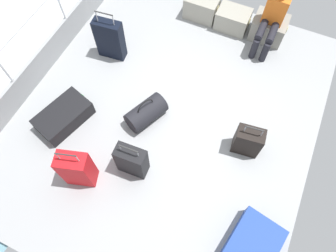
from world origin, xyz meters
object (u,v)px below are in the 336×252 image
(suitcase_0, at_px, (110,39))
(duffel_bag, at_px, (146,113))
(passenger_seated, at_px, (272,18))
(suitcase_5, at_px, (77,169))
(suitcase_3, at_px, (251,248))
(suitcase_2, at_px, (248,141))
(suitcase_4, at_px, (64,116))
(suitcase_1, at_px, (132,161))
(cargo_crate_2, at_px, (269,28))
(cargo_crate_0, at_px, (202,7))
(cargo_crate_1, at_px, (233,19))

(suitcase_0, bearing_deg, duffel_bag, -39.32)
(passenger_seated, bearing_deg, suitcase_5, -114.76)
(suitcase_3, bearing_deg, suitcase_2, 110.58)
(suitcase_4, bearing_deg, suitcase_3, -10.99)
(suitcase_1, bearing_deg, suitcase_0, 127.10)
(cargo_crate_2, relative_size, duffel_bag, 0.87)
(cargo_crate_0, distance_m, suitcase_0, 1.80)
(cargo_crate_0, xyz_separation_m, suitcase_5, (-0.34, -3.56, 0.15))
(cargo_crate_0, distance_m, suitcase_1, 3.16)
(suitcase_4, relative_size, suitcase_5, 1.06)
(suitcase_1, xyz_separation_m, suitcase_4, (-1.30, 0.25, -0.16))
(cargo_crate_2, bearing_deg, suitcase_0, -146.66)
(cargo_crate_2, xyz_separation_m, passenger_seated, (0.00, -0.18, 0.38))
(cargo_crate_0, distance_m, duffel_bag, 2.35)
(cargo_crate_1, xyz_separation_m, suitcase_4, (-1.66, -2.88, -0.05))
(suitcase_5, distance_m, duffel_bag, 1.29)
(cargo_crate_2, xyz_separation_m, suitcase_0, (-2.27, -1.49, 0.17))
(suitcase_3, bearing_deg, suitcase_5, -178.54)
(suitcase_1, xyz_separation_m, duffel_bag, (-0.19, 0.80, -0.12))
(passenger_seated, xyz_separation_m, duffel_bag, (-1.19, -2.19, -0.41))
(suitcase_1, relative_size, suitcase_3, 0.81)
(passenger_seated, bearing_deg, suitcase_2, -81.01)
(cargo_crate_0, distance_m, suitcase_3, 4.06)
(cargo_crate_2, relative_size, suitcase_4, 0.66)
(cargo_crate_1, bearing_deg, suitcase_0, -138.60)
(cargo_crate_0, distance_m, suitcase_4, 3.09)
(cargo_crate_1, distance_m, cargo_crate_2, 0.64)
(suitcase_3, relative_size, suitcase_4, 0.98)
(cargo_crate_2, relative_size, passenger_seated, 0.55)
(cargo_crate_1, bearing_deg, passenger_seated, -11.73)
(suitcase_5, bearing_deg, suitcase_2, 35.46)
(passenger_seated, xyz_separation_m, suitcase_3, (0.81, -3.35, -0.44))
(suitcase_3, xyz_separation_m, suitcase_5, (-2.38, -0.06, 0.22))
(suitcase_0, bearing_deg, cargo_crate_0, 54.86)
(suitcase_0, height_order, suitcase_5, suitcase_0)
(cargo_crate_2, distance_m, suitcase_5, 3.92)
(suitcase_2, distance_m, suitcase_5, 2.33)
(suitcase_1, bearing_deg, suitcase_4, 169.16)
(passenger_seated, bearing_deg, cargo_crate_2, 90.00)
(cargo_crate_1, height_order, suitcase_2, suitcase_2)
(cargo_crate_0, relative_size, cargo_crate_2, 1.03)
(suitcase_1, height_order, suitcase_4, suitcase_1)
(suitcase_0, distance_m, suitcase_2, 2.70)
(suitcase_4, xyz_separation_m, suitcase_5, (0.72, -0.66, 0.22))
(cargo_crate_0, distance_m, cargo_crate_2, 1.24)
(suitcase_3, bearing_deg, cargo_crate_2, 102.92)
(passenger_seated, distance_m, suitcase_5, 3.76)
(suitcase_1, distance_m, suitcase_2, 1.62)
(passenger_seated, height_order, suitcase_0, passenger_seated)
(cargo_crate_0, bearing_deg, passenger_seated, -7.21)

